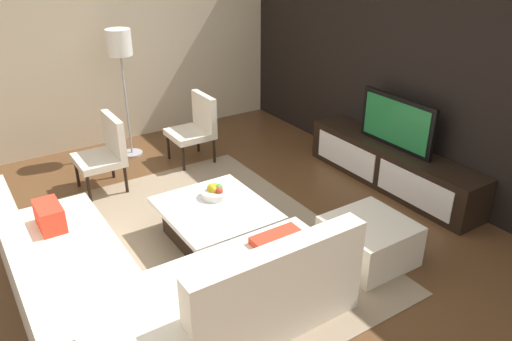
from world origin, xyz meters
TOP-DOWN VIEW (x-y plane):
  - ground_plane at (0.00, 0.00)m, footprint 14.00×14.00m
  - feature_wall_back at (0.00, 2.70)m, footprint 6.40×0.12m
  - side_wall_left at (-3.20, 0.20)m, footprint 0.12×5.20m
  - area_rug at (-0.10, 0.00)m, footprint 3.41×2.45m
  - media_console at (0.00, 2.40)m, footprint 2.33×0.47m
  - television at (0.00, 2.40)m, footprint 1.03×0.06m
  - sectional_couch at (0.50, -0.88)m, footprint 2.34×2.31m
  - coffee_table at (-0.10, 0.10)m, footprint 1.06×0.95m
  - accent_chair_near at (-1.77, -0.40)m, footprint 0.56×0.50m
  - floor_lamp at (-2.55, 0.15)m, footprint 0.31×0.31m
  - ottoman at (0.93, 1.12)m, footprint 0.70×0.70m
  - fruit_bowl at (-0.28, 0.20)m, footprint 0.28×0.28m
  - accent_chair_far at (-1.92, 0.83)m, footprint 0.53×0.52m

SIDE VIEW (x-z plane):
  - ground_plane at x=0.00m, z-range 0.00..0.00m
  - area_rug at x=-0.10m, z-range 0.00..0.01m
  - ottoman at x=0.93m, z-range 0.00..0.40m
  - coffee_table at x=-0.10m, z-range 0.01..0.39m
  - media_console at x=0.00m, z-range 0.00..0.50m
  - sectional_couch at x=0.50m, z-range -0.12..0.69m
  - fruit_bowl at x=-0.28m, z-range 0.37..0.50m
  - accent_chair_far at x=-1.92m, z-range 0.05..0.92m
  - accent_chair_near at x=-1.77m, z-range 0.06..0.93m
  - television at x=0.00m, z-range 0.50..1.09m
  - floor_lamp at x=-2.55m, z-range 0.56..2.23m
  - feature_wall_back at x=0.00m, z-range 0.00..2.80m
  - side_wall_left at x=-3.20m, z-range 0.00..2.80m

